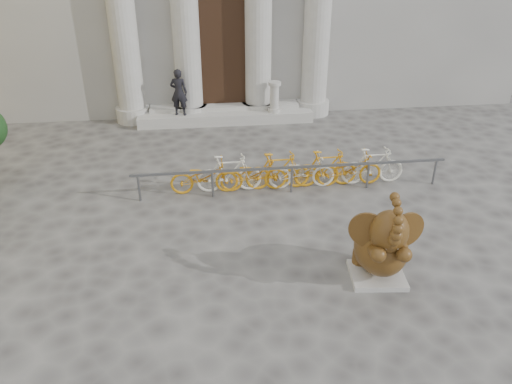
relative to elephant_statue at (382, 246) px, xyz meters
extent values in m
plane|color=#474442|center=(-2.31, -0.14, -0.74)|extent=(80.00, 80.00, 0.00)
cube|color=black|center=(-2.31, 9.78, 1.56)|extent=(2.40, 0.16, 4.00)
cylinder|color=#A8A59E|center=(-5.51, 9.66, 3.26)|extent=(0.90, 0.90, 8.00)
cube|color=#A8A59E|center=(-2.31, 9.26, -0.56)|extent=(6.00, 1.20, 0.36)
cube|color=#A8A59E|center=(0.00, 0.03, -0.69)|extent=(1.12, 1.03, 0.10)
ellipsoid|color=black|center=(0.03, 0.26, -0.33)|extent=(0.94, 0.91, 0.65)
ellipsoid|color=black|center=(0.01, 0.05, -0.05)|extent=(1.11, 1.33, 1.06)
cylinder|color=black|center=(-0.23, 0.42, -0.51)|extent=(0.34, 0.34, 0.27)
cylinder|color=black|center=(0.32, 0.36, -0.51)|extent=(0.34, 0.34, 0.27)
cylinder|color=black|center=(-0.26, -0.33, 0.16)|extent=(0.31, 0.63, 0.41)
cylinder|color=black|center=(0.18, -0.38, 0.16)|extent=(0.31, 0.63, 0.41)
ellipsoid|color=black|center=(-0.03, -0.31, 0.52)|extent=(0.76, 0.73, 0.82)
cylinder|color=black|center=(-0.37, -0.15, 0.48)|extent=(0.65, 0.33, 0.70)
cylinder|color=black|center=(0.32, -0.23, 0.48)|extent=(0.69, 0.19, 0.70)
cone|color=beige|center=(-0.18, -0.50, 0.36)|extent=(0.11, 0.24, 0.11)
cone|color=beige|center=(0.06, -0.53, 0.36)|extent=(0.15, 0.24, 0.11)
cube|color=slate|center=(-1.00, 3.71, -0.04)|extent=(8.00, 0.06, 0.06)
cylinder|color=slate|center=(-4.80, 3.71, -0.39)|extent=(0.06, 0.06, 0.70)
cylinder|color=slate|center=(-3.00, 3.71, -0.39)|extent=(0.06, 0.06, 0.70)
cylinder|color=slate|center=(-1.00, 3.71, -0.39)|extent=(0.06, 0.06, 0.70)
cylinder|color=slate|center=(1.00, 3.71, -0.39)|extent=(0.06, 0.06, 0.70)
cylinder|color=slate|center=(2.80, 3.71, -0.39)|extent=(0.06, 0.06, 0.70)
imported|color=orange|center=(-3.20, 3.96, -0.24)|extent=(1.70, 0.50, 1.00)
imported|color=silver|center=(-2.57, 3.96, -0.24)|extent=(1.66, 0.47, 1.00)
imported|color=orange|center=(-1.94, 3.96, -0.24)|extent=(1.70, 0.50, 1.00)
imported|color=orange|center=(-1.32, 3.96, -0.24)|extent=(1.66, 0.47, 1.00)
imported|color=silver|center=(-0.69, 3.96, -0.24)|extent=(1.70, 0.50, 1.00)
imported|color=orange|center=(-0.06, 3.96, -0.24)|extent=(1.66, 0.47, 1.00)
imported|color=orange|center=(0.57, 3.96, -0.24)|extent=(1.70, 0.50, 1.00)
imported|color=silver|center=(1.19, 3.96, -0.24)|extent=(1.66, 0.47, 1.00)
imported|color=black|center=(-3.86, 9.04, 0.40)|extent=(0.63, 0.48, 1.56)
cylinder|color=#A8A59E|center=(-0.64, 8.96, -0.32)|extent=(0.43, 0.43, 0.13)
cylinder|color=#A8A59E|center=(-0.64, 8.96, 0.10)|extent=(0.30, 0.30, 0.96)
cylinder|color=#A8A59E|center=(-0.64, 8.96, 0.61)|extent=(0.43, 0.43, 0.11)
camera|label=1|loc=(-3.26, -7.40, 5.26)|focal=35.00mm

